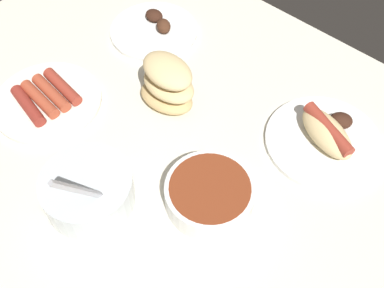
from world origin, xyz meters
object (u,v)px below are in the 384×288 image
object	(u,v)px
plate_hotdog_assembled	(326,137)
plate_grilled_meat	(155,29)
bowl_coleslaw	(88,190)
bread_stack	(167,84)
plate_sausages	(47,100)
bowl_chili	(210,194)

from	to	relation	value
plate_hotdog_assembled	plate_grilled_meat	world-z (taller)	plate_hotdog_assembled
plate_grilled_meat	bowl_coleslaw	distance (cm)	44.80
bread_stack	plate_hotdog_assembled	bearing A→B (deg)	23.21
plate_sausages	bowl_chili	xyz separation A→B (cm)	(38.95, 4.52, 1.57)
plate_sausages	plate_grilled_meat	world-z (taller)	plate_grilled_meat
plate_hotdog_assembled	bread_stack	size ratio (longest dim) A/B	1.75
plate_grilled_meat	bread_stack	bearing A→B (deg)	-38.26
plate_sausages	bowl_chili	size ratio (longest dim) A/B	1.41
plate_hotdog_assembled	plate_sausages	size ratio (longest dim) A/B	1.02
bowl_chili	bowl_coleslaw	world-z (taller)	bowl_coleslaw
plate_grilled_meat	bowl_coleslaw	xyz separation A→B (cm)	(22.41, -38.70, 2.68)
bowl_coleslaw	bread_stack	bearing A→B (deg)	101.93
bowl_coleslaw	bowl_chili	bearing A→B (deg)	40.84
bowl_chili	bowl_coleslaw	xyz separation A→B (cm)	(-15.56, -13.45, 0.82)
plate_grilled_meat	plate_hotdog_assembled	bearing A→B (deg)	-1.39
plate_grilled_meat	bowl_coleslaw	size ratio (longest dim) A/B	1.23
plate_sausages	plate_grilled_meat	bearing A→B (deg)	88.12
plate_hotdog_assembled	plate_grilled_meat	distance (cm)	45.91
plate_sausages	plate_grilled_meat	distance (cm)	29.78
plate_hotdog_assembled	bowl_chili	world-z (taller)	plate_hotdog_assembled
plate_hotdog_assembled	bowl_chili	xyz separation A→B (cm)	(-7.91, -24.14, 0.78)
bowl_chili	bread_stack	bearing A→B (deg)	150.58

